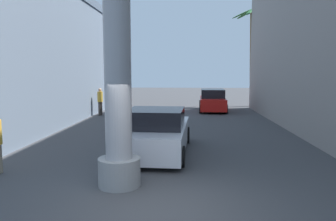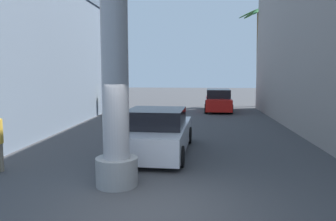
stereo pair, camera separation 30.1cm
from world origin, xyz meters
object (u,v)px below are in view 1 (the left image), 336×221
at_px(neon_sign_pole, 117,0).
at_px(palm_tree_far_right, 252,44).
at_px(street_lamp, 301,35).
at_px(palm_tree_mid_left, 48,22).
at_px(pedestrian_far_left, 100,100).
at_px(palm_tree_mid_right, 295,26).
at_px(car_lead, 157,133).
at_px(car_far, 213,101).

relative_size(neon_sign_pole, palm_tree_far_right, 1.21).
height_order(street_lamp, palm_tree_mid_left, palm_tree_mid_left).
relative_size(neon_sign_pole, street_lamp, 1.36).
xyz_separation_m(neon_sign_pole, pedestrian_far_left, (-3.93, 12.89, -3.41)).
height_order(palm_tree_mid_right, palm_tree_far_right, palm_tree_mid_right).
bearing_deg(neon_sign_pole, palm_tree_mid_left, 122.47).
relative_size(car_lead, palm_tree_mid_left, 0.60).
relative_size(car_far, pedestrian_far_left, 2.46).
relative_size(street_lamp, car_far, 1.61).
height_order(neon_sign_pole, palm_tree_mid_right, neon_sign_pole).
bearing_deg(palm_tree_mid_right, palm_tree_far_right, 92.13).
relative_size(car_lead, car_far, 1.11).
relative_size(neon_sign_pole, pedestrian_far_left, 5.37).
bearing_deg(palm_tree_mid_right, car_far, 121.70).
height_order(car_far, palm_tree_mid_left, palm_tree_mid_left).
distance_m(car_lead, palm_tree_mid_left, 8.44).
height_order(street_lamp, car_far, street_lamp).
relative_size(neon_sign_pole, palm_tree_mid_right, 1.12).
relative_size(street_lamp, palm_tree_far_right, 0.89).
bearing_deg(car_far, street_lamp, -74.09).
relative_size(street_lamp, palm_tree_mid_right, 0.82).
xyz_separation_m(palm_tree_far_right, pedestrian_far_left, (-10.73, -6.31, -3.99)).
height_order(car_far, pedestrian_far_left, pedestrian_far_left).
relative_size(palm_tree_mid_right, palm_tree_far_right, 1.08).
bearing_deg(street_lamp, car_lead, -153.61).
xyz_separation_m(neon_sign_pole, palm_tree_mid_left, (-4.96, 7.80, 0.71)).
distance_m(neon_sign_pole, street_lamp, 8.71).
bearing_deg(car_far, palm_tree_mid_left, -136.38).
bearing_deg(car_lead, neon_sign_pole, -100.41).
bearing_deg(street_lamp, palm_tree_mid_right, 76.28).
bearing_deg(palm_tree_mid_right, palm_tree_mid_left, -170.43).
height_order(car_far, palm_tree_mid_right, palm_tree_mid_right).
bearing_deg(street_lamp, palm_tree_mid_left, 171.27).
height_order(neon_sign_pole, street_lamp, neon_sign_pole).
height_order(palm_tree_mid_left, pedestrian_far_left, palm_tree_mid_left).
relative_size(palm_tree_mid_left, pedestrian_far_left, 4.53).
height_order(car_lead, car_far, same).
distance_m(street_lamp, pedestrian_far_left, 12.66).
bearing_deg(palm_tree_mid_left, street_lamp, -8.73).
height_order(neon_sign_pole, pedestrian_far_left, neon_sign_pole).
distance_m(neon_sign_pole, palm_tree_far_right, 20.38).
height_order(car_lead, pedestrian_far_left, pedestrian_far_left).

